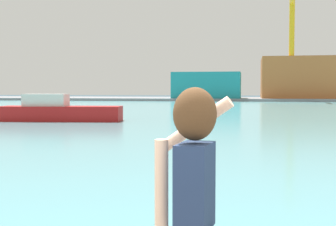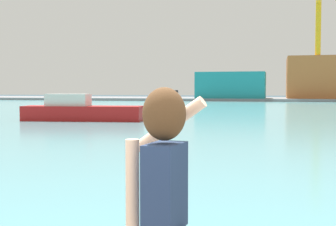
{
  "view_description": "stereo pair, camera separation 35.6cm",
  "coord_description": "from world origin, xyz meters",
  "px_view_note": "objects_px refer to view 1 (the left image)",
  "views": [
    {
      "loc": [
        0.62,
        -2.06,
        2.34
      ],
      "look_at": [
        -0.51,
        4.08,
        2.0
      ],
      "focal_mm": 48.12,
      "sensor_mm": 36.0,
      "label": 1
    },
    {
      "loc": [
        0.97,
        -1.99,
        2.34
      ],
      "look_at": [
        -0.51,
        4.08,
        2.0
      ],
      "focal_mm": 48.12,
      "sensor_mm": 36.0,
      "label": 2
    }
  ],
  "objects_px": {
    "boat_moored": "(58,111)",
    "warehouse_left": "(207,85)",
    "warehouse_right": "(297,78)",
    "port_crane": "(292,40)",
    "person_photographer": "(194,192)"
  },
  "relations": [
    {
      "from": "warehouse_left",
      "to": "port_crane",
      "type": "height_order",
      "value": "port_crane"
    },
    {
      "from": "warehouse_right",
      "to": "port_crane",
      "type": "relative_size",
      "value": 0.76
    },
    {
      "from": "person_photographer",
      "to": "warehouse_right",
      "type": "height_order",
      "value": "warehouse_right"
    },
    {
      "from": "boat_moored",
      "to": "warehouse_left",
      "type": "xyz_separation_m",
      "value": [
        5.15,
        59.14,
        2.32
      ]
    },
    {
      "from": "boat_moored",
      "to": "warehouse_left",
      "type": "distance_m",
      "value": 59.41
    },
    {
      "from": "person_photographer",
      "to": "boat_moored",
      "type": "distance_m",
      "value": 30.68
    },
    {
      "from": "person_photographer",
      "to": "warehouse_left",
      "type": "relative_size",
      "value": 0.13
    },
    {
      "from": "warehouse_right",
      "to": "port_crane",
      "type": "distance_m",
      "value": 9.8
    },
    {
      "from": "person_photographer",
      "to": "boat_moored",
      "type": "bearing_deg",
      "value": 32.88
    },
    {
      "from": "boat_moored",
      "to": "warehouse_left",
      "type": "bearing_deg",
      "value": 78.07
    },
    {
      "from": "person_photographer",
      "to": "warehouse_right",
      "type": "bearing_deg",
      "value": 1.17
    },
    {
      "from": "warehouse_right",
      "to": "port_crane",
      "type": "bearing_deg",
      "value": -104.27
    },
    {
      "from": "boat_moored",
      "to": "port_crane",
      "type": "height_order",
      "value": "port_crane"
    },
    {
      "from": "warehouse_left",
      "to": "warehouse_right",
      "type": "bearing_deg",
      "value": 13.21
    },
    {
      "from": "boat_moored",
      "to": "port_crane",
      "type": "distance_m",
      "value": 61.33
    }
  ]
}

